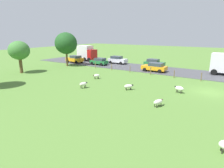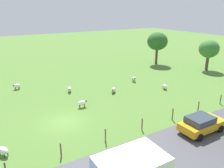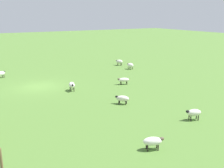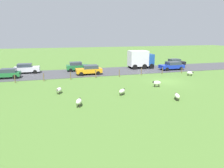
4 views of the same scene
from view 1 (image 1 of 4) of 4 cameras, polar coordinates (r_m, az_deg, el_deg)
name	(u,v)px [view 1 (image 1 of 4)]	position (r m, az deg, el deg)	size (l,w,h in m)	color
ground_plane	(210,92)	(25.08, 27.31, -2.21)	(160.00, 160.00, 0.00)	#517A33
road_strip	(219,76)	(34.91, 29.34, 2.04)	(8.00, 80.00, 0.06)	#47474C
sheep_0	(158,102)	(18.40, 13.67, -5.21)	(1.25, 0.79, 0.70)	silver
sheep_1	(96,76)	(28.77, -4.68, 2.48)	(1.17, 0.83, 0.72)	white
sheep_2	(129,86)	(23.15, 4.99, -0.68)	(1.06, 1.07, 0.70)	silver
sheep_5	(83,84)	(24.07, -8.59, -0.01)	(1.13, 0.78, 0.78)	silver
sheep_6	(179,88)	(23.18, 19.49, -1.25)	(0.70, 1.14, 0.82)	white
tree_1	(66,43)	(40.97, -13.61, 11.75)	(4.50, 4.50, 6.88)	brown
tree_2	(19,51)	(36.17, -26.06, 8.96)	(3.46, 3.46, 5.46)	brown
fence_post_2	(201,77)	(30.10, 25.18, 1.93)	(0.12, 0.12, 1.27)	brown
fence_post_3	(174,74)	(30.86, 18.12, 2.85)	(0.12, 0.12, 1.20)	brown
fence_post_4	(151,71)	(32.05, 11.50, 3.81)	(0.12, 0.12, 1.29)	brown
fence_post_5	(130,69)	(33.66, 5.41, 4.48)	(0.12, 0.12, 1.19)	brown
fence_post_6	(112,67)	(35.61, -0.08, 5.12)	(0.12, 0.12, 1.18)	brown
fence_post_7	(95,65)	(37.85, -4.97, 5.65)	(0.12, 0.12, 1.19)	brown
truck_1	(87,53)	(48.13, -7.59, 9.22)	(2.80, 4.53, 3.67)	#B21919
car_0	(154,63)	(39.13, 12.46, 6.14)	(1.98, 3.93, 1.65)	#237238
car_2	(117,60)	(43.11, 1.64, 7.28)	(2.07, 4.20, 1.66)	silver
car_3	(155,67)	(34.95, 12.65, 5.03)	(2.19, 4.30, 1.56)	orange
car_5	(99,61)	(41.42, -3.81, 6.82)	(2.00, 3.86, 1.49)	#237238
car_6	(75,59)	(45.46, -11.04, 7.39)	(1.98, 4.18, 1.63)	orange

